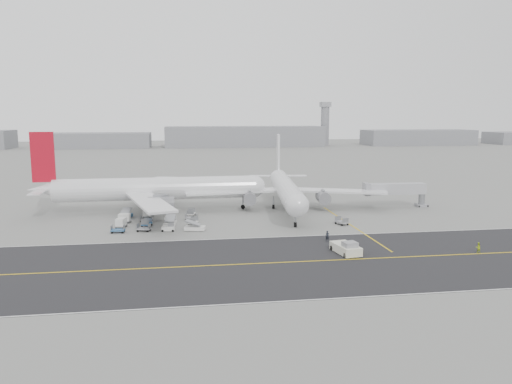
{
  "coord_description": "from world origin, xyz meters",
  "views": [
    {
      "loc": [
        -3.96,
        -90.3,
        22.45
      ],
      "look_at": [
        11.31,
        12.0,
        6.29
      ],
      "focal_mm": 35.0,
      "sensor_mm": 36.0,
      "label": 1
    }
  ],
  "objects": [
    {
      "name": "taxiway",
      "position": [
        5.02,
        -17.98,
        0.01
      ],
      "size": [
        220.0,
        59.0,
        0.03
      ],
      "color": "#252528",
      "rests_on": "ground"
    },
    {
      "name": "ground_crew_b",
      "position": [
        43.75,
        -17.33,
        0.86
      ],
      "size": [
        0.88,
        0.7,
        1.73
      ],
      "primitive_type": "imported",
      "rotation": [
        0.0,
        0.0,
        3.08
      ],
      "color": "#9EBA15",
      "rests_on": "ground"
    },
    {
      "name": "jet_bridge",
      "position": [
        47.37,
        23.23,
        4.2
      ],
      "size": [
        16.0,
        3.54,
        6.02
      ],
      "rotation": [
        0.0,
        0.0,
        -0.04
      ],
      "color": "gray",
      "rests_on": "ground"
    },
    {
      "name": "ground",
      "position": [
        0.0,
        0.0,
        0.0
      ],
      "size": [
        700.0,
        700.0,
        0.0
      ],
      "primitive_type": "plane",
      "color": "gray",
      "rests_on": "ground"
    },
    {
      "name": "control_tower",
      "position": [
        100.0,
        265.0,
        16.25
      ],
      "size": [
        7.0,
        7.0,
        31.25
      ],
      "color": "gray",
      "rests_on": "ground"
    },
    {
      "name": "airliner_a",
      "position": [
        -11.24,
        26.12,
        5.37
      ],
      "size": [
        54.05,
        53.44,
        18.64
      ],
      "rotation": [
        0.0,
        0.0,
        1.59
      ],
      "color": "silver",
      "rests_on": "ground"
    },
    {
      "name": "ground_crew_a",
      "position": [
        21.38,
        -6.68,
        0.97
      ],
      "size": [
        0.75,
        0.52,
        1.95
      ],
      "primitive_type": "imported",
      "rotation": [
        0.0,
        0.0,
        -0.08
      ],
      "color": "black",
      "rests_on": "ground"
    },
    {
      "name": "airliner_b",
      "position": [
        20.39,
        24.9,
        4.89
      ],
      "size": [
        48.32,
        49.08,
        16.95
      ],
      "rotation": [
        0.0,
        0.0,
        -0.11
      ],
      "color": "silver",
      "rests_on": "ground"
    },
    {
      "name": "pushback_tug",
      "position": [
        22.14,
        -14.78,
        0.94
      ],
      "size": [
        3.83,
        8.09,
        2.28
      ],
      "rotation": [
        0.0,
        0.0,
        0.16
      ],
      "color": "silver",
      "rests_on": "ground"
    },
    {
      "name": "horizon_buildings",
      "position": [
        30.0,
        260.0,
        0.0
      ],
      "size": [
        520.0,
        28.0,
        28.0
      ],
      "primitive_type": null,
      "color": "gray",
      "rests_on": "ground"
    },
    {
      "name": "gse_cluster",
      "position": [
        -9.13,
        12.72,
        0.0
      ],
      "size": [
        25.33,
        24.67,
        1.99
      ],
      "primitive_type": null,
      "rotation": [
        0.0,
        0.0,
        -0.16
      ],
      "color": "#999A9F",
      "rests_on": "ground"
    },
    {
      "name": "stray_dolly",
      "position": [
        28.23,
        6.11,
        0.0
      ],
      "size": [
        2.46,
        3.08,
        1.65
      ],
      "primitive_type": null,
      "rotation": [
        0.0,
        0.0,
        0.35
      ],
      "color": "silver",
      "rests_on": "ground"
    }
  ]
}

